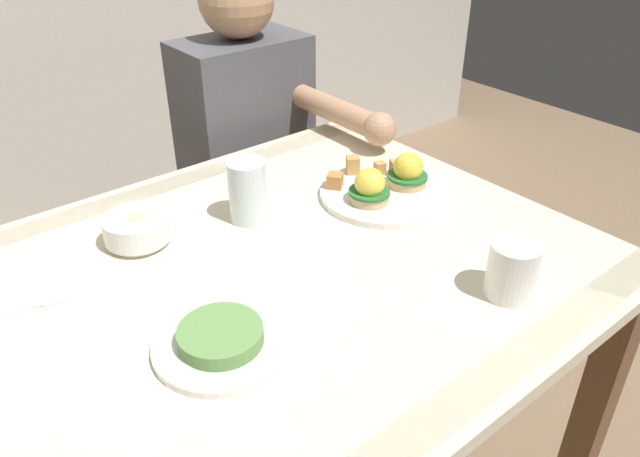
% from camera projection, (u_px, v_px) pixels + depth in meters
% --- Properties ---
extents(dining_table, '(1.20, 0.90, 0.74)m').
position_uv_depth(dining_table, '(255.00, 326.00, 1.09)').
color(dining_table, beige).
rests_on(dining_table, ground_plane).
extents(eggs_benedict_plate, '(0.27, 0.27, 0.09)m').
position_uv_depth(eggs_benedict_plate, '(385.00, 187.00, 1.27)').
color(eggs_benedict_plate, white).
rests_on(eggs_benedict_plate, dining_table).
extents(fruit_bowl, '(0.12, 0.12, 0.06)m').
position_uv_depth(fruit_bowl, '(137.00, 229.00, 1.12)').
color(fruit_bowl, white).
rests_on(fruit_bowl, dining_table).
extents(coffee_mug, '(0.11, 0.08, 0.09)m').
position_uv_depth(coffee_mug, '(513.00, 268.00, 0.97)').
color(coffee_mug, white).
rests_on(coffee_mug, dining_table).
extents(fork, '(0.16, 0.04, 0.00)m').
position_uv_depth(fork, '(20.00, 310.00, 0.96)').
color(fork, silver).
rests_on(fork, dining_table).
extents(water_glass_near, '(0.07, 0.07, 0.12)m').
position_uv_depth(water_glass_near, '(248.00, 195.00, 1.18)').
color(water_glass_near, silver).
rests_on(water_glass_near, dining_table).
extents(side_plate, '(0.20, 0.20, 0.04)m').
position_uv_depth(side_plate, '(221.00, 341.00, 0.88)').
color(side_plate, white).
rests_on(side_plate, dining_table).
extents(diner_person, '(0.34, 0.54, 1.14)m').
position_uv_depth(diner_person, '(253.00, 150.00, 1.70)').
color(diner_person, '#33333D').
rests_on(diner_person, ground_plane).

